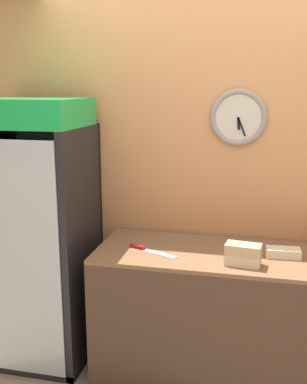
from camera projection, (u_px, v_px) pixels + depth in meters
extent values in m
cube|color=tan|center=(221.00, 169.00, 3.09)|extent=(5.20, 0.06, 2.70)
torus|color=gray|center=(238.00, 117.00, 2.94)|extent=(0.37, 0.04, 0.37)
cylinder|color=silver|center=(238.00, 117.00, 2.94)|extent=(0.31, 0.01, 0.31)
cube|color=black|center=(239.00, 124.00, 2.94)|extent=(0.02, 0.01, 0.08)
cube|color=black|center=(242.00, 127.00, 2.94)|extent=(0.06, 0.01, 0.12)
cube|color=#4C3828|center=(212.00, 317.00, 2.95)|extent=(1.50, 0.65, 0.86)
cube|color=brown|center=(214.00, 254.00, 2.85)|extent=(1.50, 0.65, 0.02)
cube|color=black|center=(60.00, 232.00, 3.41)|extent=(0.67, 0.04, 1.65)
cube|color=black|center=(1.00, 242.00, 3.19)|extent=(0.05, 0.64, 1.65)
cube|color=black|center=(84.00, 249.00, 3.05)|extent=(0.05, 0.64, 1.65)
cube|color=black|center=(48.00, 348.00, 3.31)|extent=(0.67, 0.64, 0.05)
cube|color=white|center=(58.00, 233.00, 3.38)|extent=(0.57, 0.02, 1.55)
cube|color=silver|center=(18.00, 263.00, 2.81)|extent=(0.57, 0.01, 1.55)
cube|color=green|center=(31.00, 113.00, 2.88)|extent=(0.67, 0.58, 0.18)
cube|color=silver|center=(44.00, 303.00, 3.20)|extent=(0.55, 0.52, 0.01)
cube|color=silver|center=(41.00, 265.00, 3.14)|extent=(0.55, 0.52, 0.01)
cube|color=silver|center=(39.00, 225.00, 3.07)|extent=(0.55, 0.52, 0.01)
cube|color=silver|center=(36.00, 183.00, 3.00)|extent=(0.55, 0.52, 0.01)
cylinder|color=navy|center=(8.00, 221.00, 2.86)|extent=(0.06, 0.06, 0.16)
cylinder|color=navy|center=(7.00, 204.00, 2.84)|extent=(0.02, 0.02, 0.07)
cylinder|color=#5B2D19|center=(30.00, 265.00, 2.90)|extent=(0.06, 0.06, 0.16)
cylinder|color=#5B2D19|center=(29.00, 248.00, 2.87)|extent=(0.03, 0.03, 0.07)
cylinder|color=#2D6B38|center=(31.00, 179.00, 2.76)|extent=(0.07, 0.07, 0.13)
cylinder|color=#2D6B38|center=(30.00, 163.00, 2.74)|extent=(0.03, 0.03, 0.06)
cylinder|color=#5B2D19|center=(58.00, 313.00, 2.93)|extent=(0.06, 0.06, 0.13)
cylinder|color=#5B2D19|center=(57.00, 300.00, 2.91)|extent=(0.02, 0.02, 0.05)
cylinder|color=#B2231E|center=(1.00, 179.00, 2.80)|extent=(0.06, 0.06, 0.12)
cylinder|color=#B2231E|center=(0.00, 165.00, 2.78)|extent=(0.02, 0.02, 0.05)
cube|color=beige|center=(243.00, 260.00, 2.63)|extent=(0.21, 0.13, 0.06)
cube|color=tan|center=(243.00, 249.00, 2.61)|extent=(0.22, 0.13, 0.06)
cube|color=beige|center=(283.00, 253.00, 2.75)|extent=(0.21, 0.11, 0.06)
cube|color=silver|center=(160.00, 254.00, 2.81)|extent=(0.24, 0.13, 0.00)
cube|color=maroon|center=(138.00, 247.00, 2.90)|extent=(0.11, 0.07, 0.02)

